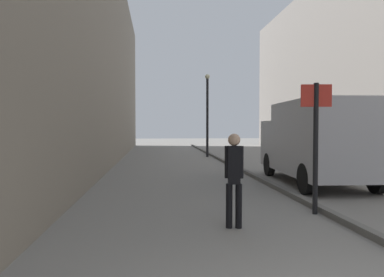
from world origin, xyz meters
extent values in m
plane|color=gray|center=(0.00, 12.00, 0.00)|extent=(80.00, 80.00, 0.00)
cube|color=gray|center=(-4.89, 12.00, 5.07)|extent=(2.58, 40.00, 10.14)
cube|color=#615F5B|center=(1.58, 12.00, 0.06)|extent=(0.16, 40.00, 0.12)
cylinder|color=black|center=(-0.52, 4.29, 0.38)|extent=(0.11, 0.11, 0.76)
cylinder|color=black|center=(-0.36, 4.27, 0.38)|extent=(0.11, 0.11, 0.76)
cube|color=black|center=(-0.44, 4.28, 1.09)|extent=(0.24, 0.21, 0.65)
cylinder|color=black|center=(-0.55, 4.30, 1.13)|extent=(0.09, 0.09, 0.55)
cylinder|color=black|center=(-0.32, 4.26, 1.13)|extent=(0.09, 0.09, 0.55)
sphere|color=tan|center=(-0.44, 4.28, 1.51)|extent=(0.21, 0.21, 0.21)
cube|color=#B7B7BC|center=(3.07, 8.20, 1.41)|extent=(2.26, 3.78, 2.14)
cube|color=#B7B7BC|center=(3.20, 10.76, 1.14)|extent=(2.15, 1.54, 1.61)
cube|color=black|center=(3.23, 11.26, 1.50)|extent=(1.74, 0.13, 0.71)
cylinder|color=black|center=(2.26, 10.66, 0.40)|extent=(0.26, 0.81, 0.80)
cylinder|color=black|center=(4.13, 10.56, 0.40)|extent=(0.26, 0.81, 0.80)
cylinder|color=black|center=(2.08, 7.11, 0.40)|extent=(0.26, 0.81, 0.80)
cylinder|color=black|center=(3.95, 7.02, 0.40)|extent=(0.26, 0.81, 0.80)
cylinder|color=black|center=(1.39, 5.09, 1.30)|extent=(0.10, 0.10, 2.60)
cube|color=red|center=(1.39, 5.09, 2.35)|extent=(0.60, 0.12, 0.44)
cylinder|color=black|center=(1.21, 18.72, 2.25)|extent=(0.14, 0.14, 4.50)
sphere|color=beige|center=(1.21, 18.72, 4.62)|extent=(0.28, 0.28, 0.28)
camera|label=1|loc=(-1.77, -1.71, 1.73)|focal=33.55mm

